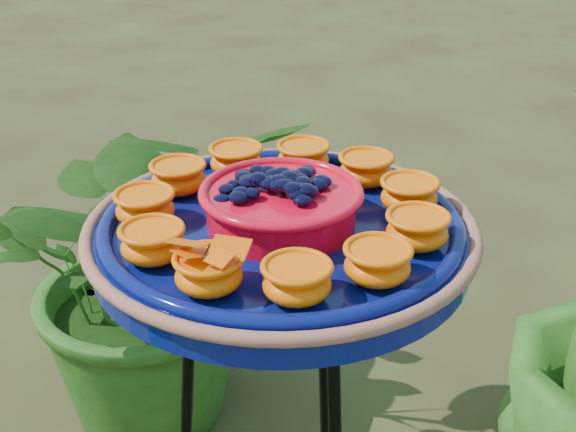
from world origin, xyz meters
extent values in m
torus|color=black|center=(-0.01, -0.02, 0.95)|extent=(0.34, 0.34, 0.02)
cylinder|color=#070F59|center=(-0.01, -0.02, 0.98)|extent=(0.60, 0.60, 0.04)
torus|color=#995C45|center=(-0.01, -0.02, 1.00)|extent=(0.51, 0.51, 0.02)
torus|color=#070F59|center=(-0.01, -0.02, 1.01)|extent=(0.47, 0.47, 0.02)
cylinder|color=red|center=(-0.01, -0.02, 1.03)|extent=(0.23, 0.23, 0.05)
torus|color=red|center=(-0.01, -0.02, 1.05)|extent=(0.21, 0.21, 0.01)
ellipsoid|color=black|center=(-0.01, -0.02, 1.06)|extent=(0.17, 0.17, 0.03)
ellipsoid|color=#FF6502|center=(0.16, -0.04, 1.02)|extent=(0.08, 0.08, 0.04)
cylinder|color=orange|center=(0.16, -0.04, 1.04)|extent=(0.07, 0.07, 0.01)
ellipsoid|color=#FF6502|center=(0.14, 0.06, 1.02)|extent=(0.08, 0.08, 0.04)
cylinder|color=orange|center=(0.14, 0.06, 1.04)|extent=(0.07, 0.07, 0.01)
ellipsoid|color=#FF6502|center=(0.08, 0.13, 1.02)|extent=(0.08, 0.08, 0.04)
cylinder|color=orange|center=(0.08, 0.13, 1.04)|extent=(0.07, 0.07, 0.01)
ellipsoid|color=#FF6502|center=(-0.02, 0.15, 1.02)|extent=(0.08, 0.08, 0.04)
cylinder|color=orange|center=(-0.02, 0.15, 1.04)|extent=(0.07, 0.07, 0.01)
ellipsoid|color=#FF6502|center=(-0.11, 0.12, 1.02)|extent=(0.08, 0.08, 0.04)
cylinder|color=orange|center=(-0.11, 0.12, 1.04)|extent=(0.07, 0.07, 0.01)
ellipsoid|color=#FF6502|center=(-0.17, 0.04, 1.02)|extent=(0.08, 0.08, 0.04)
cylinder|color=orange|center=(-0.17, 0.04, 1.04)|extent=(0.07, 0.07, 0.01)
ellipsoid|color=#FF6502|center=(-0.18, -0.06, 1.02)|extent=(0.08, 0.08, 0.04)
cylinder|color=orange|center=(-0.18, -0.06, 1.04)|extent=(0.07, 0.07, 0.01)
ellipsoid|color=#FF6502|center=(-0.14, -0.14, 1.02)|extent=(0.08, 0.08, 0.04)
cylinder|color=orange|center=(-0.14, -0.14, 1.04)|extent=(0.07, 0.07, 0.01)
ellipsoid|color=#FF6502|center=(-0.05, -0.19, 1.02)|extent=(0.08, 0.08, 0.04)
cylinder|color=orange|center=(-0.05, -0.19, 1.04)|extent=(0.07, 0.07, 0.01)
ellipsoid|color=#FF6502|center=(0.05, -0.19, 1.02)|extent=(0.08, 0.08, 0.04)
cylinder|color=orange|center=(0.05, -0.19, 1.04)|extent=(0.07, 0.07, 0.01)
ellipsoid|color=#FF6502|center=(0.13, -0.13, 1.02)|extent=(0.08, 0.08, 0.04)
cylinder|color=orange|center=(0.13, -0.13, 1.04)|extent=(0.07, 0.07, 0.01)
cylinder|color=black|center=(-0.05, -0.19, 1.05)|extent=(0.01, 0.03, 0.00)
cube|color=#FF5805|center=(-0.07, -0.19, 1.06)|extent=(0.04, 0.03, 0.01)
cube|color=#FF5805|center=(-0.03, -0.19, 1.06)|extent=(0.04, 0.03, 0.01)
imported|color=#214713|center=(-0.53, 0.73, 0.46)|extent=(1.06, 1.01, 0.92)
camera|label=1|loc=(0.21, -0.91, 1.48)|focal=50.00mm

